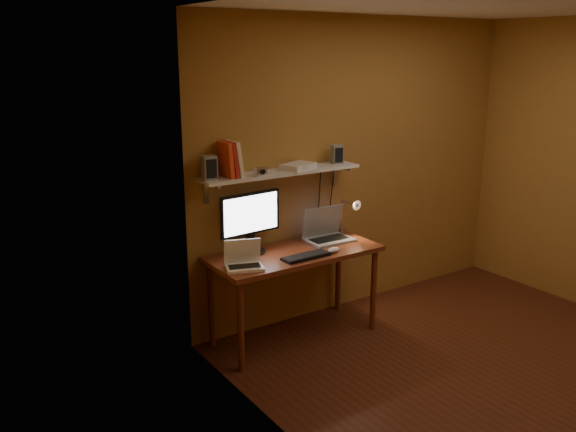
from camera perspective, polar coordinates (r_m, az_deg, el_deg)
room at (r=4.45m, az=20.01°, el=1.28°), size 3.44×3.24×2.64m
desk at (r=4.91m, az=0.64°, el=-4.27°), size 1.40×0.60×0.75m
wall_shelf at (r=4.88m, az=-0.62°, el=4.08°), size 1.40×0.25×0.21m
monitor at (r=4.78m, az=-3.54°, el=-0.32°), size 0.54×0.25×0.49m
laptop at (r=5.16m, az=3.58°, el=-1.44°), size 0.39×0.28×0.28m
netbook at (r=4.53m, az=-4.19°, el=-4.11°), size 0.32×0.28×0.21m
keyboard at (r=4.73m, az=1.70°, el=-3.81°), size 0.40×0.14×0.02m
mouse at (r=4.87m, az=4.30°, el=-3.17°), size 0.11×0.08×0.04m
desk_lamp at (r=5.30m, az=5.79°, el=0.46°), size 0.09×0.23×0.38m
speaker_left at (r=4.55m, az=-7.38°, el=4.51°), size 0.11×0.11×0.18m
speaker_right at (r=5.19m, az=4.60°, el=5.78°), size 0.11×0.11×0.16m
books at (r=4.63m, az=-5.44°, el=5.30°), size 0.14×0.19×0.27m
shelf_camera at (r=4.68m, az=-2.55°, el=4.19°), size 0.12×0.06×0.07m
router at (r=4.94m, az=0.96°, el=4.68°), size 0.32×0.26×0.05m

